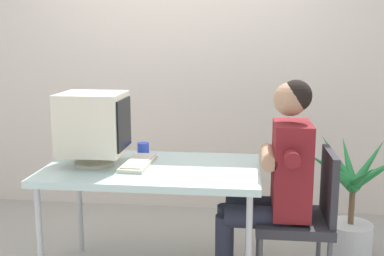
# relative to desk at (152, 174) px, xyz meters

# --- Properties ---
(wall_back) EXTENTS (8.00, 0.10, 3.00)m
(wall_back) POSITION_rel_desk_xyz_m (0.30, 1.40, 0.79)
(wall_back) COLOR beige
(wall_back) RESTS_ON ground_plane
(desk) EXTENTS (1.33, 0.80, 0.76)m
(desk) POSITION_rel_desk_xyz_m (0.00, 0.00, 0.00)
(desk) COLOR #B7B7BC
(desk) RESTS_ON ground_plane
(crt_monitor) EXTENTS (0.40, 0.36, 0.46)m
(crt_monitor) POSITION_rel_desk_xyz_m (-0.37, -0.00, 0.31)
(crt_monitor) COLOR beige
(crt_monitor) RESTS_ON desk
(keyboard) EXTENTS (0.17, 0.42, 0.03)m
(keyboard) POSITION_rel_desk_xyz_m (-0.09, 0.02, 0.07)
(keyboard) COLOR beige
(keyboard) RESTS_ON desk
(office_chair) EXTENTS (0.46, 0.46, 0.88)m
(office_chair) POSITION_rel_desk_xyz_m (0.94, 0.00, -0.21)
(office_chair) COLOR #4C4C51
(office_chair) RESTS_ON ground_plane
(person_seated) EXTENTS (0.69, 0.57, 1.31)m
(person_seated) POSITION_rel_desk_xyz_m (0.76, 0.00, 0.00)
(person_seated) COLOR maroon
(person_seated) RESTS_ON ground_plane
(potted_plant) EXTENTS (0.73, 0.71, 0.88)m
(potted_plant) POSITION_rel_desk_xyz_m (1.34, 0.49, -0.33)
(potted_plant) COLOR silver
(potted_plant) RESTS_ON ground_plane
(desk_mug) EXTENTS (0.08, 0.09, 0.08)m
(desk_mug) POSITION_rel_desk_xyz_m (-0.12, 0.31, 0.09)
(desk_mug) COLOR blue
(desk_mug) RESTS_ON desk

